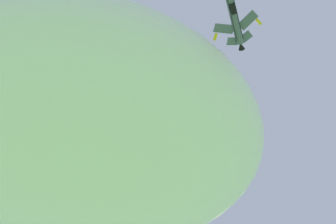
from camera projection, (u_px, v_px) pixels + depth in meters
The scene contains 4 objects.
cloud_high_distant at pixel (77, 126), 180.08m from camera, with size 82.95×62.39×32.18m, color white.
fighter_jet_left_wing at pixel (234, 16), 166.41m from camera, with size 10.78×14.76×4.44m.
fighter_jet_right_wing at pixel (165, 111), 175.87m from camera, with size 10.78×14.76×4.44m.
fighter_jet_left_outer at pixel (104, 193), 186.37m from camera, with size 10.65×14.76×4.89m.
Camera 1 is at (4.30, 1.61, 1.67)m, focal length 88.53 mm.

